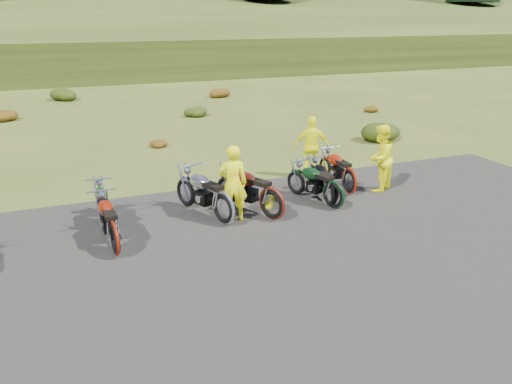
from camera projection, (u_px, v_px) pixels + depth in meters
name	position (u px, v px, depth m)	size (l,w,h in m)	color
ground	(255.00, 243.00, 11.13)	(300.00, 300.00, 0.00)	#3A4B19
gravel_pad	(294.00, 286.00, 9.38)	(20.00, 12.00, 0.04)	black
hill_slope	(89.00, 59.00, 54.88)	(300.00, 46.00, 3.00)	#2D3B13
hill_plateau	(69.00, 36.00, 107.37)	(300.00, 90.00, 9.17)	#2D3B13
shrub_2	(3.00, 114.00, 23.38)	(1.30, 1.30, 0.77)	#68330D
shrub_3	(65.00, 93.00, 28.99)	(1.56, 1.56, 0.92)	black
shrub_4	(157.00, 142.00, 18.96)	(0.77, 0.77, 0.45)	#68330D
shrub_5	(195.00, 110.00, 24.58)	(1.03, 1.03, 0.61)	black
shrub_6	(218.00, 91.00, 30.19)	(1.30, 1.30, 0.77)	#68330D
shrub_7	(382.00, 128.00, 20.05)	(1.56, 1.56, 0.92)	black
shrub_8	(369.00, 107.00, 25.77)	(0.77, 0.77, 0.45)	#68330D
motorcycle_1	(117.00, 255.00, 10.57)	(2.10, 0.70, 1.10)	maroon
motorcycle_2	(108.00, 235.00, 11.55)	(1.97, 0.66, 1.03)	#0E3312
motorcycle_3	(224.00, 225.00, 12.09)	(2.34, 0.78, 1.23)	#A8A8AC
motorcycle_4	(272.00, 220.00, 12.37)	(2.33, 0.78, 1.22)	#53160D
motorcycle_5	(329.00, 206.00, 13.24)	(2.02, 0.67, 1.06)	black
motorcycle_6	(348.00, 194.00, 14.13)	(2.10, 0.70, 1.10)	maroon
motorcycle_7	(333.00, 209.00, 13.06)	(2.07, 0.69, 1.09)	black
person_middle	(233.00, 185.00, 12.00)	(0.69, 0.45, 1.90)	#F0F00C
person_right_a	(380.00, 159.00, 14.06)	(0.93, 0.72, 1.91)	#F0F00C
person_right_b	(312.00, 147.00, 15.36)	(1.10, 0.46, 1.88)	#F0F00C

